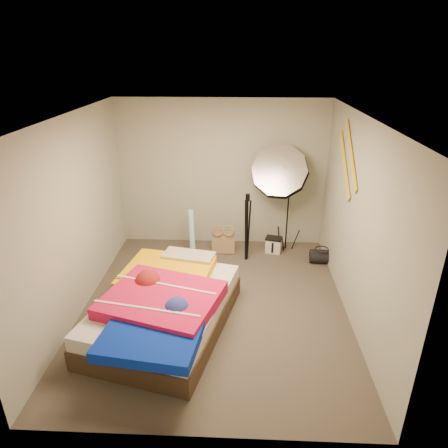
# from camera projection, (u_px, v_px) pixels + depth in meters

# --- Properties ---
(floor) EXTENTS (4.00, 4.00, 0.00)m
(floor) POSITION_uv_depth(u_px,v_px,m) (215.00, 306.00, 5.41)
(floor) COLOR #50473D
(floor) RESTS_ON ground
(ceiling) EXTENTS (4.00, 4.00, 0.00)m
(ceiling) POSITION_uv_depth(u_px,v_px,m) (213.00, 117.00, 4.40)
(ceiling) COLOR silver
(ceiling) RESTS_ON wall_back
(wall_back) EXTENTS (3.50, 0.00, 3.50)m
(wall_back) POSITION_uv_depth(u_px,v_px,m) (222.00, 174.00, 6.74)
(wall_back) COLOR #999C8D
(wall_back) RESTS_ON floor
(wall_front) EXTENTS (3.50, 0.00, 3.50)m
(wall_front) POSITION_uv_depth(u_px,v_px,m) (196.00, 323.00, 3.08)
(wall_front) COLOR #999C8D
(wall_front) RESTS_ON floor
(wall_left) EXTENTS (0.00, 4.00, 4.00)m
(wall_left) POSITION_uv_depth(u_px,v_px,m) (74.00, 219.00, 4.98)
(wall_left) COLOR #999C8D
(wall_left) RESTS_ON floor
(wall_right) EXTENTS (0.00, 4.00, 4.00)m
(wall_right) POSITION_uv_depth(u_px,v_px,m) (358.00, 224.00, 4.84)
(wall_right) COLOR #999C8D
(wall_right) RESTS_ON floor
(tote_bag) EXTENTS (0.39, 0.17, 0.40)m
(tote_bag) POSITION_uv_depth(u_px,v_px,m) (223.00, 242.00, 6.76)
(tote_bag) COLOR #9C7E57
(tote_bag) RESTS_ON floor
(wrapping_roll) EXTENTS (0.14, 0.24, 0.79)m
(wrapping_roll) POSITION_uv_depth(u_px,v_px,m) (192.00, 233.00, 6.61)
(wrapping_roll) COLOR #55C0D8
(wrapping_roll) RESTS_ON floor
(camera_case) EXTENTS (0.29, 0.23, 0.25)m
(camera_case) POSITION_uv_depth(u_px,v_px,m) (273.00, 245.00, 6.79)
(camera_case) COLOR silver
(camera_case) RESTS_ON floor
(duffel_bag) EXTENTS (0.38, 0.24, 0.23)m
(duffel_bag) POSITION_uv_depth(u_px,v_px,m) (321.00, 256.00, 6.46)
(duffel_bag) COLOR black
(duffel_bag) RESTS_ON floor
(wall_stripe_upper) EXTENTS (0.02, 0.91, 0.78)m
(wall_stripe_upper) POSITION_uv_depth(u_px,v_px,m) (351.00, 155.00, 5.10)
(wall_stripe_upper) COLOR gold
(wall_stripe_upper) RESTS_ON wall_right
(wall_stripe_lower) EXTENTS (0.02, 0.91, 0.78)m
(wall_stripe_lower) POSITION_uv_depth(u_px,v_px,m) (345.00, 165.00, 5.41)
(wall_stripe_lower) COLOR gold
(wall_stripe_lower) RESTS_ON wall_right
(bed) EXTENTS (1.85, 2.39, 0.59)m
(bed) POSITION_uv_depth(u_px,v_px,m) (165.00, 307.00, 4.88)
(bed) COLOR #422F1F
(bed) RESTS_ON floor
(photo_umbrella) EXTENTS (1.20, 0.94, 1.93)m
(photo_umbrella) POSITION_uv_depth(u_px,v_px,m) (280.00, 173.00, 6.36)
(photo_umbrella) COLOR black
(photo_umbrella) RESTS_ON floor
(camera_tripod) EXTENTS (0.07, 0.07, 1.14)m
(camera_tripod) POSITION_uv_depth(u_px,v_px,m) (247.00, 223.00, 6.34)
(camera_tripod) COLOR black
(camera_tripod) RESTS_ON floor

